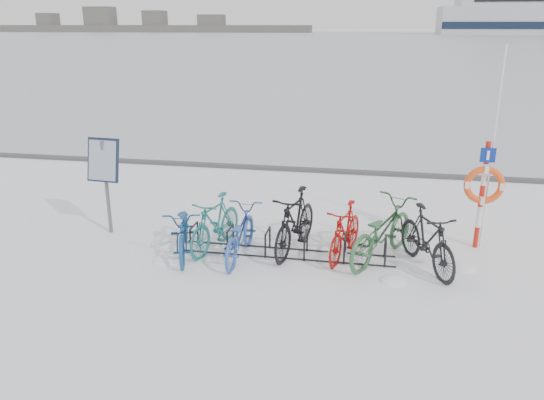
# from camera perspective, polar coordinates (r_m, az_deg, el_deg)

# --- Properties ---
(ground) EXTENTS (900.00, 900.00, 0.00)m
(ground) POSITION_cam_1_polar(r_m,az_deg,el_deg) (9.98, 1.57, -5.85)
(ground) COLOR white
(ground) RESTS_ON ground
(ice_sheet) EXTENTS (400.00, 298.00, 0.02)m
(ice_sheet) POSITION_cam_1_polar(r_m,az_deg,el_deg) (164.04, 10.63, 16.70)
(ice_sheet) COLOR #A9B5BF
(ice_sheet) RESTS_ON ground
(quay_edge) EXTENTS (400.00, 0.25, 0.10)m
(quay_edge) POSITION_cam_1_polar(r_m,az_deg,el_deg) (15.49, 5.06, 3.19)
(quay_edge) COLOR #3F3F42
(quay_edge) RESTS_ON ground
(bike_rack) EXTENTS (4.00, 0.48, 0.46)m
(bike_rack) POSITION_cam_1_polar(r_m,az_deg,el_deg) (9.91, 1.57, -4.90)
(bike_rack) COLOR black
(bike_rack) RESTS_ON ground
(info_board) EXTENTS (0.68, 0.30, 1.98)m
(info_board) POSITION_cam_1_polar(r_m,az_deg,el_deg) (11.05, -17.64, 3.53)
(info_board) COLOR #595B5E
(info_board) RESTS_ON ground
(lifebuoy_station) EXTENTS (0.73, 0.22, 3.78)m
(lifebuoy_station) POSITION_cam_1_polar(r_m,az_deg,el_deg) (10.55, 21.85, 1.50)
(lifebuoy_station) COLOR red
(lifebuoy_station) RESTS_ON ground
(shoreline) EXTENTS (180.00, 12.00, 9.50)m
(shoreline) POSITION_cam_1_polar(r_m,az_deg,el_deg) (295.96, -14.68, 17.61)
(shoreline) COLOR #484848
(shoreline) RESTS_ON ground
(bike_0) EXTENTS (1.19, 2.00, 0.99)m
(bike_0) POSITION_cam_1_polar(r_m,az_deg,el_deg) (9.98, -9.47, -3.02)
(bike_0) COLOR navy
(bike_0) RESTS_ON ground
(bike_1) EXTENTS (0.93, 1.85, 1.07)m
(bike_1) POSITION_cam_1_polar(r_m,az_deg,el_deg) (10.12, -6.13, -2.32)
(bike_1) COLOR #1C696A
(bike_1) RESTS_ON ground
(bike_2) EXTENTS (0.68, 1.85, 0.96)m
(bike_2) POSITION_cam_1_polar(r_m,az_deg,el_deg) (9.73, -3.53, -3.45)
(bike_2) COLOR #2C54A2
(bike_2) RESTS_ON ground
(bike_3) EXTENTS (0.99, 2.08, 1.20)m
(bike_3) POSITION_cam_1_polar(r_m,az_deg,el_deg) (9.95, 2.52, -2.18)
(bike_3) COLOR black
(bike_3) RESTS_ON ground
(bike_4) EXTENTS (0.90, 1.77, 1.02)m
(bike_4) POSITION_cam_1_polar(r_m,az_deg,el_deg) (9.83, 7.88, -3.18)
(bike_4) COLOR #A50C07
(bike_4) RESTS_ON ground
(bike_5) EXTENTS (1.69, 2.26, 1.13)m
(bike_5) POSITION_cam_1_polar(r_m,az_deg,el_deg) (9.81, 11.70, -3.10)
(bike_5) COLOR #2E5C37
(bike_5) RESTS_ON ground
(bike_6) EXTENTS (1.25, 1.92, 1.12)m
(bike_6) POSITION_cam_1_polar(r_m,az_deg,el_deg) (9.64, 16.37, -3.90)
(bike_6) COLOR black
(bike_6) RESTS_ON ground
(snow_drifts) EXTENTS (6.10, 1.52, 0.18)m
(snow_drifts) POSITION_cam_1_polar(r_m,az_deg,el_deg) (9.73, 3.02, -6.54)
(snow_drifts) COLOR white
(snow_drifts) RESTS_ON ground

